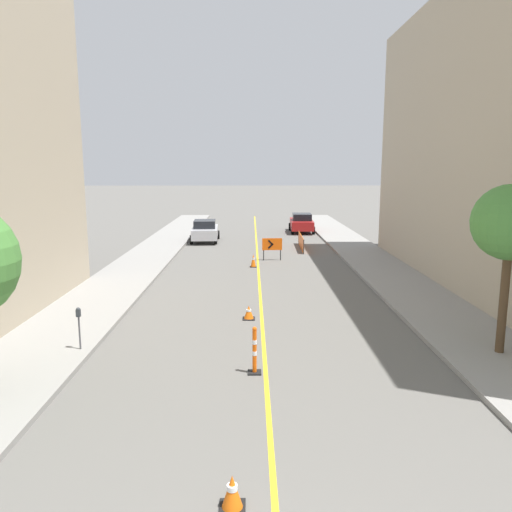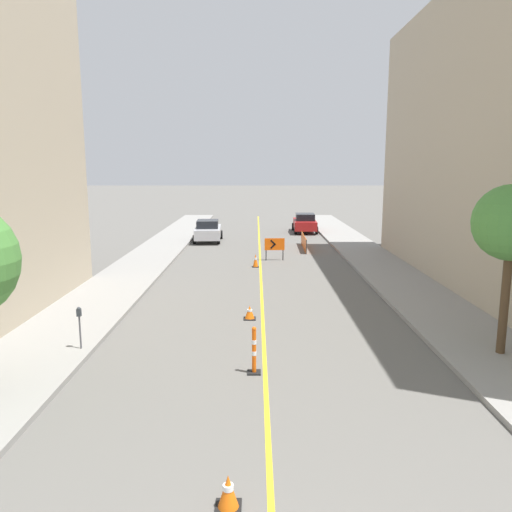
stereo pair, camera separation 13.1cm
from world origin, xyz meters
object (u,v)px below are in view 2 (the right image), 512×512
at_px(traffic_cone_second, 248,312).
at_px(delineator_post_front, 252,353).
at_px(arrow_barricade_primary, 273,245).
at_px(parked_car_curb_mid, 303,223).
at_px(traffic_cone_nearest, 226,492).
at_px(parking_meter_near_curb, 77,319).
at_px(traffic_cone_third, 253,261).
at_px(street_tree_right_near, 509,224).
at_px(parked_car_curb_near, 206,231).

distance_m(traffic_cone_second, delineator_post_front, 4.79).
height_order(traffic_cone_second, arrow_barricade_primary, arrow_barricade_primary).
distance_m(arrow_barricade_primary, parked_car_curb_mid, 13.20).
height_order(traffic_cone_nearest, parking_meter_near_curb, parking_meter_near_curb).
relative_size(traffic_cone_third, arrow_barricade_primary, 0.56).
height_order(traffic_cone_nearest, arrow_barricade_primary, arrow_barricade_primary).
height_order(traffic_cone_third, street_tree_right_near, street_tree_right_near).
bearing_deg(traffic_cone_third, parked_car_curb_mid, 74.55).
bearing_deg(traffic_cone_third, street_tree_right_near, -62.03).
bearing_deg(parked_car_curb_near, arrow_barricade_primary, -61.66).
relative_size(delineator_post_front, parking_meter_near_curb, 1.02).
bearing_deg(parked_car_curb_mid, delineator_post_front, -95.79).
relative_size(traffic_cone_second, parked_car_curb_mid, 0.11).
bearing_deg(parked_car_curb_near, traffic_cone_second, -83.02).
distance_m(delineator_post_front, parking_meter_near_curb, 5.27).
bearing_deg(traffic_cone_second, street_tree_right_near, -27.17).
relative_size(traffic_cone_second, delineator_post_front, 0.39).
xyz_separation_m(traffic_cone_third, arrow_barricade_primary, (1.11, 2.01, 0.55)).
xyz_separation_m(traffic_cone_second, parking_meter_near_curb, (-4.88, -3.36, 0.79)).
bearing_deg(parking_meter_near_curb, traffic_cone_nearest, -55.26).
relative_size(traffic_cone_third, delineator_post_front, 0.57).
height_order(parked_car_curb_near, parking_meter_near_curb, parked_car_curb_near).
bearing_deg(parked_car_curb_mid, street_tree_right_near, -81.84).
xyz_separation_m(traffic_cone_nearest, street_tree_right_near, (7.41, 6.39, 3.55)).
xyz_separation_m(delineator_post_front, street_tree_right_near, (7.02, 1.09, 3.28)).
relative_size(arrow_barricade_primary, parking_meter_near_curb, 1.04).
xyz_separation_m(arrow_barricade_primary, parking_meter_near_curb, (-6.19, -14.85, 0.13)).
xyz_separation_m(parked_car_curb_near, parking_meter_near_curb, (-1.58, -22.46, 0.24)).
bearing_deg(traffic_cone_third, traffic_cone_nearest, -91.21).
height_order(traffic_cone_nearest, traffic_cone_third, traffic_cone_third).
relative_size(traffic_cone_third, parked_car_curb_near, 0.17).
xyz_separation_m(traffic_cone_second, street_tree_right_near, (7.19, -3.69, 3.59)).
height_order(traffic_cone_third, parked_car_curb_mid, parked_car_curb_mid).
xyz_separation_m(traffic_cone_nearest, arrow_barricade_primary, (1.52, 21.57, 0.63)).
relative_size(delineator_post_front, street_tree_right_near, 0.27).
bearing_deg(parking_meter_near_curb, traffic_cone_third, 68.41).
bearing_deg(parking_meter_near_curb, delineator_post_front, -15.71).
distance_m(parking_meter_near_curb, street_tree_right_near, 12.39).
distance_m(traffic_cone_second, traffic_cone_third, 9.48).
bearing_deg(parked_car_curb_near, traffic_cone_third, -72.86).
bearing_deg(traffic_cone_nearest, arrow_barricade_primary, 85.97).
distance_m(traffic_cone_second, street_tree_right_near, 8.85).
distance_m(traffic_cone_nearest, traffic_cone_third, 19.57).
bearing_deg(traffic_cone_second, delineator_post_front, -87.89).
xyz_separation_m(traffic_cone_nearest, parking_meter_near_curb, (-4.67, 6.73, 0.76)).
distance_m(delineator_post_front, arrow_barricade_primary, 16.31).
bearing_deg(delineator_post_front, arrow_barricade_primary, 86.02).
bearing_deg(traffic_cone_third, arrow_barricade_primary, 61.19).
bearing_deg(parked_car_curb_near, traffic_cone_nearest, -86.78).
height_order(arrow_barricade_primary, parked_car_curb_mid, parked_car_curb_mid).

